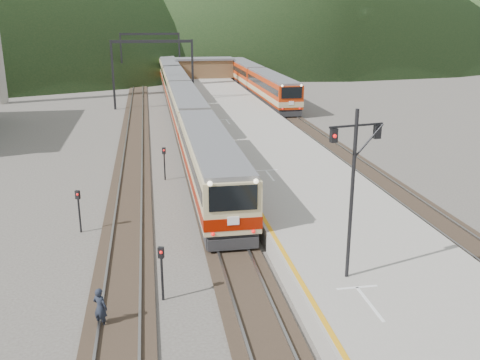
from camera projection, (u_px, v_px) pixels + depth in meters
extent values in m
cube|color=black|center=(188.00, 133.00, 50.57)|extent=(2.60, 200.00, 0.12)
cube|color=slate|center=(181.00, 132.00, 50.43)|extent=(0.10, 200.00, 0.14)
cube|color=slate|center=(196.00, 132.00, 50.66)|extent=(0.10, 200.00, 0.14)
cube|color=black|center=(135.00, 135.00, 49.77)|extent=(2.60, 200.00, 0.12)
cube|color=slate|center=(127.00, 134.00, 49.62)|extent=(0.10, 200.00, 0.14)
cube|color=slate|center=(142.00, 134.00, 49.85)|extent=(0.10, 200.00, 0.14)
cube|color=black|center=(305.00, 129.00, 52.43)|extent=(2.60, 200.00, 0.12)
cube|color=slate|center=(298.00, 128.00, 52.29)|extent=(0.10, 200.00, 0.14)
cube|color=slate|center=(313.00, 127.00, 52.52)|extent=(0.10, 200.00, 0.14)
cube|color=gray|center=(250.00, 131.00, 49.47)|extent=(8.00, 100.00, 1.00)
cube|color=black|center=(113.00, 75.00, 62.31)|extent=(0.25, 0.25, 8.00)
cube|color=black|center=(193.00, 74.00, 63.81)|extent=(0.25, 0.25, 8.00)
cube|color=black|center=(152.00, 41.00, 61.94)|extent=(9.30, 0.22, 0.35)
cube|color=black|center=(122.00, 59.00, 85.84)|extent=(0.25, 0.25, 8.00)
cube|color=black|center=(180.00, 58.00, 87.34)|extent=(0.25, 0.25, 8.00)
cube|color=black|center=(150.00, 34.00, 85.47)|extent=(9.30, 0.22, 0.35)
cube|color=brown|center=(204.00, 69.00, 86.55)|extent=(9.00, 4.00, 2.80)
cube|color=slate|center=(204.00, 59.00, 86.09)|extent=(9.40, 4.40, 0.30)
cube|color=tan|center=(210.00, 164.00, 33.16)|extent=(2.73, 18.38, 3.34)
cube|color=tan|center=(187.00, 112.00, 50.93)|extent=(2.73, 18.38, 3.34)
cube|color=tan|center=(176.00, 87.00, 68.70)|extent=(2.73, 18.38, 3.34)
cube|color=tan|center=(169.00, 72.00, 86.47)|extent=(2.73, 18.38, 3.34)
cube|color=#AA2A09|center=(272.00, 90.00, 65.74)|extent=(2.74, 18.42, 3.34)
cube|color=#AA2A09|center=(245.00, 74.00, 83.55)|extent=(2.74, 18.42, 3.34)
cylinder|color=black|center=(352.00, 197.00, 19.92)|extent=(0.14, 0.14, 6.60)
cube|color=black|center=(356.00, 125.00, 19.12)|extent=(2.18, 0.46, 0.07)
cube|color=black|center=(334.00, 135.00, 18.91)|extent=(0.28, 0.22, 0.50)
cube|color=black|center=(377.00, 132.00, 19.50)|extent=(0.28, 0.22, 0.50)
cylinder|color=black|center=(162.00, 277.00, 20.83)|extent=(0.10, 0.10, 2.00)
cube|color=black|center=(161.00, 253.00, 20.52)|extent=(0.26, 0.23, 0.45)
cylinder|color=black|center=(165.00, 166.00, 36.14)|extent=(0.10, 0.10, 2.00)
cube|color=black|center=(164.00, 151.00, 35.83)|extent=(0.26, 0.22, 0.45)
cylinder|color=black|center=(79.00, 214.00, 27.40)|extent=(0.10, 0.10, 2.00)
cube|color=black|center=(78.00, 195.00, 27.09)|extent=(0.27, 0.24, 0.45)
imported|color=black|center=(100.00, 308.00, 19.10)|extent=(0.67, 0.61, 1.54)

